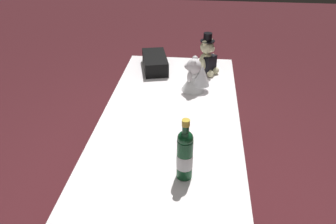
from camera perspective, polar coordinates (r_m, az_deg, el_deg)
The scene contains 6 objects.
ground_plane at distance 2.39m, azimuth 0.00°, elevation -16.84°, with size 12.00×12.00×0.00m, color #47191E.
reception_table at distance 2.14m, azimuth 0.00°, elevation -10.48°, with size 2.04×0.81×0.71m, color white.
teddy_bear_groom at distance 2.51m, azimuth 6.60°, elevation 8.86°, with size 0.15×0.15×0.30m.
teddy_bear_bride at distance 2.27m, azimuth 4.63°, elevation 5.93°, with size 0.16×0.20×0.23m.
champagne_bottle at distance 1.52m, azimuth 2.82°, elevation -6.98°, with size 0.07×0.07×0.31m.
gift_case_black at distance 2.60m, azimuth -2.19°, elevation 8.26°, with size 0.37×0.24×0.10m.
Camera 1 is at (-1.58, -0.17, 1.78)m, focal length 36.64 mm.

